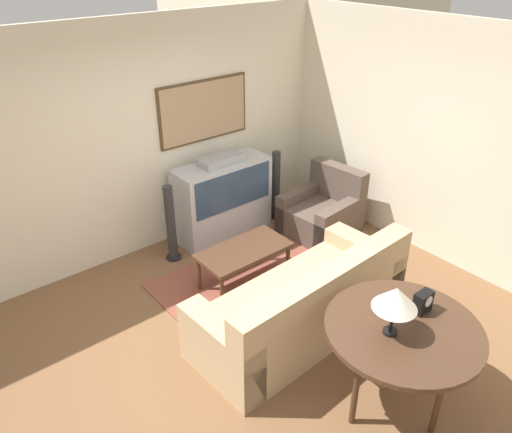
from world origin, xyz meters
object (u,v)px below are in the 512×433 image
Objects in this scene: console_table at (403,334)px; speaker_tower_right at (276,187)px; coffee_table at (244,253)px; table_lamp at (396,299)px; speaker_tower_left at (171,226)px; armchair at (322,212)px; couch at (304,305)px; mantel_clock at (423,302)px; tv at (223,199)px.

console_table is 1.26× the size of speaker_tower_right.
console_table is (-0.05, -2.04, 0.32)m from coffee_table.
table_lamp is at bearing -95.32° from coffee_table.
coffee_table is 1.05× the size of speaker_tower_left.
speaker_tower_left is at bearing -115.28° from armchair.
console_table is 3.27m from speaker_tower_right.
couch is 1.21m from mantel_clock.
console_table reaches higher than coffee_table.
coffee_table is 5.67× the size of mantel_clock.
speaker_tower_right is at bearing -127.12° from couch.
mantel_clock is (0.26, 0.03, 0.15)m from console_table.
couch is 2.31m from speaker_tower_right.
table_lamp reaches higher than speaker_tower_left.
coffee_table is (-1.49, -0.26, 0.13)m from armchair.
table_lamp is (-0.19, -2.01, 0.71)m from coffee_table.
armchair is 1.96m from speaker_tower_left.
couch is 0.97m from coffee_table.
coffee_table is 2.14m from table_lamp.
table_lamp is at bearing 179.87° from mantel_clock.
table_lamp is at bearing 79.37° from couch.
tv is 6.89× the size of mantel_clock.
armchair reaches higher than console_table.
table_lamp is 0.46m from mantel_clock.
tv is 1.12m from coffee_table.
armchair is 0.73m from speaker_tower_right.
couch is 12.47× the size of mantel_clock.
speaker_tower_right is at bearing 65.96° from console_table.
couch is at bearing 89.16° from console_table.
armchair is (1.53, 1.23, -0.04)m from couch.
speaker_tower_right is (1.62, 0.00, 0.00)m from speaker_tower_left.
coffee_table is at bearing -94.83° from couch.
couch is 1.84× the size of console_table.
speaker_tower_left reaches higher than armchair.
speaker_tower_right reaches higher than coffee_table.
coffee_table is 2.07m from console_table.
tv is 1.32× the size of armchair.
couch is at bearing -104.14° from tv.
armchair is at bearing -72.05° from speaker_tower_right.
speaker_tower_left is at bearing 93.16° from table_lamp.
tv is 0.82m from speaker_tower_right.
console_table is 0.31m from mantel_clock.
speaker_tower_right is (-0.22, 0.67, 0.18)m from armchair.
console_table is 1.26× the size of speaker_tower_left.
armchair is at bearing 9.85° from coffee_table.
table_lamp is 0.43× the size of speaker_tower_left.
tv is 3.11m from console_table.
mantel_clock is at bearing -94.78° from tv.
armchair is 0.97× the size of speaker_tower_right.
table_lamp reaches higher than armchair.
tv is at bearing 80.43° from console_table.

